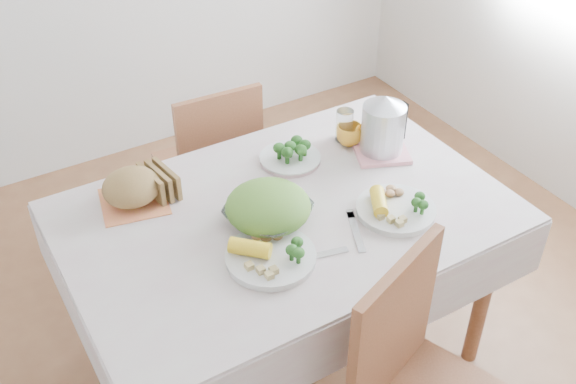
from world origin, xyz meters
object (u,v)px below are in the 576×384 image
dinner_plate_right (396,210)px  electric_kettle (383,125)px  dinner_plate_left (271,257)px  dining_table (286,290)px  chair_far (207,160)px  yellow_mug (349,135)px  salad_bowl (268,214)px

dinner_plate_right → electric_kettle: 0.39m
dinner_plate_left → dinner_plate_right: 0.48m
dining_table → dinner_plate_left: dinner_plate_left is taller
chair_far → dinner_plate_left: (-0.24, -1.01, 0.31)m
dinner_plate_left → electric_kettle: (0.66, 0.31, 0.11)m
dinner_plate_left → electric_kettle: size_ratio=1.26×
chair_far → dinner_plate_left: chair_far is taller
yellow_mug → dining_table: bearing=-151.3°
chair_far → dinner_plate_left: 1.08m
chair_far → electric_kettle: size_ratio=3.90×
electric_kettle → chair_far: bearing=112.4°
salad_bowl → dining_table: bearing=15.4°
dinner_plate_right → yellow_mug: size_ratio=2.62×
dining_table → yellow_mug: size_ratio=13.38×
dinner_plate_left → yellow_mug: 0.73m
chair_far → dinner_plate_right: chair_far is taller
yellow_mug → electric_kettle: 0.15m
salad_bowl → dinner_plate_left: 0.19m
electric_kettle → dinner_plate_left: bearing=-164.2°
chair_far → salad_bowl: chair_far is taller
salad_bowl → yellow_mug: bearing=26.7°
dining_table → salad_bowl: bearing=-164.6°
yellow_mug → electric_kettle: bearing=-58.5°
yellow_mug → electric_kettle: size_ratio=0.46×
electric_kettle → dining_table: bearing=-175.6°
salad_bowl → dinner_plate_left: (-0.09, -0.17, -0.02)m
dining_table → electric_kettle: bearing=13.7°
dinner_plate_left → salad_bowl: bearing=62.7°
dinner_plate_right → electric_kettle: bearing=60.8°
dinner_plate_left → yellow_mug: size_ratio=2.75×
salad_bowl → electric_kettle: 0.60m
dinner_plate_left → chair_far: bearing=76.8°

